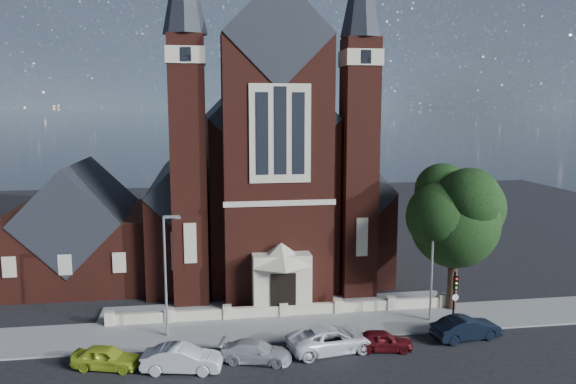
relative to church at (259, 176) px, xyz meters
name	(u,v)px	position (x,y,z in m)	size (l,w,h in m)	color
ground	(269,281)	(0.00, -7.94, -8.19)	(120.00, 120.00, 0.00)	black
pavement_strip	(288,327)	(0.00, -18.44, -8.19)	(60.00, 5.00, 0.12)	gray
forecourt_paving	(279,307)	(0.00, -14.44, -8.19)	(26.00, 3.00, 0.14)	gray
forecourt_wall	(283,317)	(0.00, -16.44, -8.19)	(24.00, 0.40, 0.90)	#B2A58D
church	(259,176)	(0.00, 0.00, 0.00)	(20.01, 34.90, 29.20)	#441A12
parish_hall	(81,234)	(-16.00, -4.94, -4.17)	(12.00, 12.20, 10.24)	#441A12
street_tree	(458,218)	(12.60, -17.23, -1.23)	(6.40, 6.60, 10.70)	black
street_lamp_left	(167,269)	(-7.91, -18.94, -3.59)	(1.16, 0.22, 8.09)	gray
street_lamp_right	(433,258)	(10.09, -18.94, -3.59)	(1.16, 0.22, 8.09)	gray
traffic_signal	(455,293)	(11.00, -20.52, -5.60)	(0.28, 0.42, 4.00)	black
car_lime_van	(106,357)	(-11.19, -22.87, -7.52)	(1.57, 3.90, 1.33)	#A4BC25
car_silver_a	(182,359)	(-6.89, -23.88, -7.44)	(1.57, 4.50, 1.48)	#B7BBBF
car_silver_b	(256,352)	(-2.62, -23.31, -7.57)	(1.73, 4.25, 1.23)	#AAADB2
car_white_suv	(332,339)	(2.12, -22.55, -7.42)	(2.54, 5.50, 1.53)	white
car_dark_red	(382,341)	(5.22, -22.94, -7.55)	(1.49, 3.71, 1.27)	#500D12
car_navy	(466,328)	(11.11, -22.14, -7.44)	(1.58, 4.52, 1.49)	black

